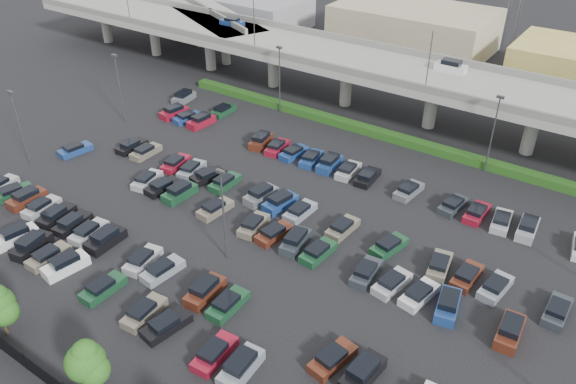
{
  "coord_description": "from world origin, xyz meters",
  "views": [
    {
      "loc": [
        30.33,
        -41.04,
        36.43
      ],
      "look_at": [
        -0.09,
        3.12,
        2.0
      ],
      "focal_mm": 35.0,
      "sensor_mm": 36.0,
      "label": 1
    }
  ],
  "objects": [
    {
      "name": "ground",
      "position": [
        0.0,
        0.0,
        0.0
      ],
      "size": [
        280.0,
        280.0,
        0.0
      ],
      "primitive_type": "plane",
      "color": "black"
    },
    {
      "name": "overpass",
      "position": [
        -0.21,
        32.01,
        6.97
      ],
      "size": [
        150.0,
        13.0,
        15.8
      ],
      "color": "gray",
      "rests_on": "ground"
    },
    {
      "name": "on_ramp",
      "position": [
        -52.1,
        43.05,
        6.86
      ],
      "size": [
        50.93,
        30.13,
        8.8
      ],
      "color": "gray",
      "rests_on": "ground"
    },
    {
      "name": "hedge",
      "position": [
        0.0,
        25.0,
        0.55
      ],
      "size": [
        66.0,
        1.6,
        1.1
      ],
      "primitive_type": "cube",
      "color": "#1A4213",
      "rests_on": "ground"
    },
    {
      "name": "tree_row",
      "position": [
        0.7,
        -26.53,
        3.52
      ],
      "size": [
        65.07,
        3.66,
        5.94
      ],
      "color": "#332316",
      "rests_on": "ground"
    },
    {
      "name": "parked_cars",
      "position": [
        -0.66,
        -3.14,
        0.61
      ],
      "size": [
        62.97,
        41.65,
        1.67
      ],
      "color": "#552416",
      "rests_on": "ground"
    },
    {
      "name": "light_poles",
      "position": [
        -4.13,
        2.0,
        6.24
      ],
      "size": [
        66.9,
        48.38,
        10.3
      ],
      "color": "#444449",
      "rests_on": "ground"
    },
    {
      "name": "distant_buildings",
      "position": [
        12.38,
        61.81,
        3.74
      ],
      "size": [
        138.0,
        24.0,
        9.0
      ],
      "color": "gray",
      "rests_on": "ground"
    }
  ]
}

